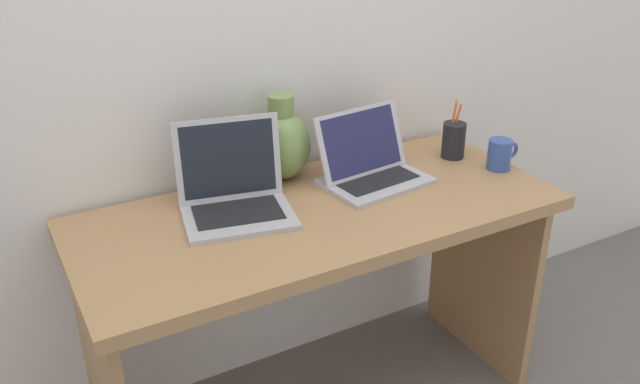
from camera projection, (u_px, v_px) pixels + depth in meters
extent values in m
cube|color=silver|center=(264.00, 29.00, 1.98)|extent=(4.40, 0.04, 2.40)
cube|color=#AD7F51|center=(320.00, 214.00, 1.91)|extent=(1.40, 0.61, 0.04)
cube|color=#AD7F51|center=(482.00, 266.00, 2.37)|extent=(0.03, 0.51, 0.72)
cube|color=#B2B2B7|center=(238.00, 215.00, 1.85)|extent=(0.34, 0.30, 0.01)
cube|color=black|center=(238.00, 212.00, 1.84)|extent=(0.27, 0.19, 0.00)
cube|color=#B2B2B7|center=(228.00, 159.00, 1.89)|extent=(0.30, 0.10, 0.24)
cube|color=black|center=(228.00, 159.00, 1.89)|extent=(0.27, 0.09, 0.21)
cube|color=#B2B2B7|center=(375.00, 181.00, 2.05)|extent=(0.34, 0.26, 0.01)
cube|color=black|center=(375.00, 179.00, 2.04)|extent=(0.26, 0.16, 0.00)
cube|color=#B2B2B7|center=(361.00, 142.00, 2.05)|extent=(0.32, 0.12, 0.20)
cube|color=#23234C|center=(361.00, 142.00, 2.05)|extent=(0.28, 0.10, 0.18)
ellipsoid|color=#75934C|center=(282.00, 145.00, 2.05)|extent=(0.18, 0.18, 0.22)
cylinder|color=#75934C|center=(281.00, 105.00, 1.99)|extent=(0.08, 0.08, 0.06)
cylinder|color=#335199|center=(499.00, 154.00, 2.13)|extent=(0.08, 0.08, 0.10)
torus|color=#335199|center=(511.00, 150.00, 2.15)|extent=(0.06, 0.01, 0.06)
cylinder|color=black|center=(454.00, 140.00, 2.22)|extent=(0.08, 0.08, 0.12)
cylinder|color=orange|center=(453.00, 123.00, 2.21)|extent=(0.02, 0.01, 0.16)
cylinder|color=orange|center=(455.00, 125.00, 2.21)|extent=(0.03, 0.03, 0.15)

